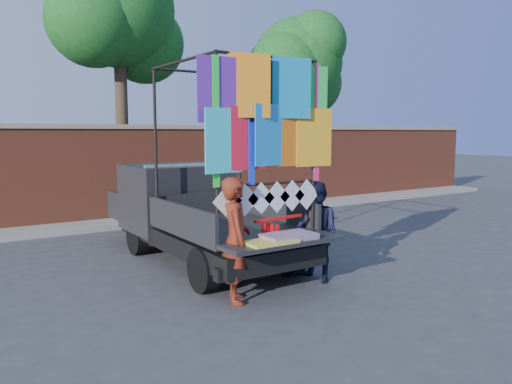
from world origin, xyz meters
TOP-DOWN VIEW (x-y plane):
  - ground at (0.00, 0.00)m, footprint 90.00×90.00m
  - brick_wall at (0.00, 7.00)m, footprint 30.00×0.45m
  - curb at (0.00, 6.30)m, footprint 30.00×1.20m
  - tree_mid at (1.02, 8.12)m, footprint 4.20×3.30m
  - tree_right at (7.52, 8.12)m, footprint 4.20×3.30m
  - pickup_truck at (0.34, 2.42)m, footprint 2.21×5.56m
  - woman at (-0.28, -0.38)m, footprint 0.65×0.77m
  - man at (1.31, -0.25)m, footprint 0.71×0.86m
  - streamer_bundle at (0.42, -0.33)m, footprint 0.92×0.14m

SIDE VIEW (x-z plane):
  - ground at x=0.00m, z-range 0.00..0.00m
  - curb at x=0.00m, z-range 0.00..0.12m
  - man at x=1.31m, z-range 0.00..1.62m
  - pickup_truck at x=0.34m, z-range -0.86..2.64m
  - woman at x=-0.28m, z-range 0.00..1.79m
  - streamer_bundle at x=0.42m, z-range 0.61..1.25m
  - brick_wall at x=0.00m, z-range 0.02..2.63m
  - tree_right at x=7.52m, z-range 1.44..8.06m
  - tree_mid at x=1.02m, z-range 1.83..9.56m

